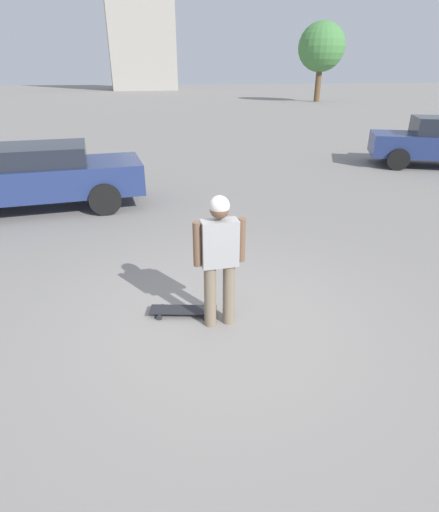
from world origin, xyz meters
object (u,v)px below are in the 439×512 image
(car_parked_far, at_px, (439,142))
(person, at_px, (220,253))
(car_parked_near, at_px, (35,176))
(skateboard, at_px, (183,310))

(car_parked_far, bearing_deg, person, 65.21)
(car_parked_near, bearing_deg, person, 114.54)
(car_parked_near, xyz_separation_m, car_parked_far, (-11.96, -1.56, 0.04))
(person, height_order, car_parked_near, person)
(person, bearing_deg, skateboard, 143.72)
(person, distance_m, car_parked_far, 11.54)
(person, xyz_separation_m, car_parked_near, (2.81, -5.47, -0.20))
(skateboard, distance_m, car_parked_far, 11.71)
(person, relative_size, car_parked_near, 0.34)
(person, height_order, skateboard, person)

